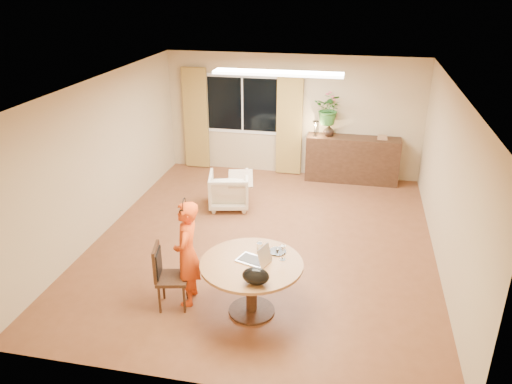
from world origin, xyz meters
TOP-DOWN VIEW (x-y plane):
  - floor at (0.00, 0.00)m, footprint 6.50×6.50m
  - ceiling at (0.00, 0.00)m, footprint 6.50×6.50m
  - wall_back at (0.00, 3.25)m, footprint 5.50×0.00m
  - wall_left at (-2.75, 0.00)m, footprint 0.00×6.50m
  - wall_right at (2.75, 0.00)m, footprint 0.00×6.50m
  - window at (-1.10, 3.23)m, footprint 1.70×0.03m
  - curtain_left at (-2.15, 3.15)m, footprint 0.55×0.08m
  - curtain_right at (-0.05, 3.15)m, footprint 0.55×0.08m
  - ceiling_panel at (0.00, 1.20)m, footprint 2.20×0.35m
  - dining_table at (0.21, -1.89)m, footprint 1.31×1.31m
  - dining_chair at (-0.84, -1.97)m, footprint 0.51×0.48m
  - child at (-0.67, -1.82)m, footprint 0.57×0.42m
  - laptop at (0.21, -1.85)m, footprint 0.46×0.38m
  - tumbler at (0.25, -1.57)m, footprint 0.09×0.09m
  - wine_glass at (0.58, -1.74)m, footprint 0.08×0.08m
  - pot_lid at (0.49, -1.57)m, footprint 0.27×0.27m
  - handbag at (0.36, -2.35)m, footprint 0.37×0.29m
  - armchair at (-0.90, 1.20)m, footprint 0.88×0.89m
  - throw at (-0.66, 1.15)m, footprint 0.57×0.64m
  - sideboard at (1.34, 3.01)m, footprint 1.94×0.47m
  - vase at (0.80, 3.01)m, footprint 0.24×0.24m
  - bouquet at (0.79, 3.01)m, footprint 0.69×0.63m
  - book_stack at (1.91, 3.01)m, footprint 0.24×0.20m
  - desk_lamp at (0.53, 2.96)m, footprint 0.17×0.17m

SIDE VIEW (x-z plane):
  - floor at x=0.00m, z-range 0.00..0.00m
  - armchair at x=-0.90m, z-range 0.00..0.68m
  - dining_chair at x=-0.84m, z-range 0.00..0.91m
  - sideboard at x=1.34m, z-range 0.00..0.97m
  - dining_table at x=0.21m, z-range 0.21..0.96m
  - throw at x=-0.66m, z-range 0.68..0.71m
  - child at x=-0.67m, z-range 0.00..1.46m
  - pot_lid at x=0.49m, z-range 0.75..0.79m
  - tumbler at x=0.25m, z-range 0.75..0.86m
  - wine_glass at x=0.58m, z-range 0.75..0.95m
  - handbag at x=0.36m, z-range 0.75..0.97m
  - laptop at x=0.21m, z-range 0.75..1.01m
  - book_stack at x=1.91m, z-range 0.97..1.05m
  - vase at x=0.80m, z-range 0.97..1.22m
  - desk_lamp at x=0.53m, z-range 0.97..1.30m
  - curtain_left at x=-2.15m, z-range 0.02..2.27m
  - curtain_right at x=-0.05m, z-range 0.02..2.27m
  - wall_back at x=0.00m, z-range -1.45..4.05m
  - wall_left at x=-2.75m, z-range -1.95..4.55m
  - wall_right at x=2.75m, z-range -1.95..4.55m
  - window at x=-1.10m, z-range 0.85..2.15m
  - bouquet at x=0.79m, z-range 1.22..1.88m
  - ceiling_panel at x=0.00m, z-range 2.54..2.59m
  - ceiling at x=0.00m, z-range 2.60..2.60m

